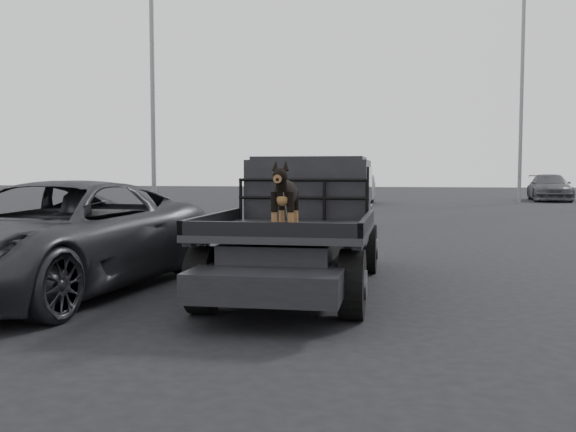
% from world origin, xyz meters
% --- Properties ---
extents(ground, '(120.00, 120.00, 0.00)m').
position_xyz_m(ground, '(0.00, 0.00, 0.00)').
color(ground, black).
rests_on(ground, ground).
extents(flatbed_ute, '(2.00, 5.40, 0.92)m').
position_xyz_m(flatbed_ute, '(-0.10, 2.24, 0.46)').
color(flatbed_ute, black).
rests_on(flatbed_ute, ground).
extents(ute_cab, '(1.72, 1.30, 0.88)m').
position_xyz_m(ute_cab, '(-0.10, 3.19, 1.36)').
color(ute_cab, black).
rests_on(ute_cab, flatbed_ute).
extents(headache_rack, '(1.80, 0.08, 0.55)m').
position_xyz_m(headache_rack, '(-0.10, 2.44, 1.20)').
color(headache_rack, black).
rests_on(headache_rack, flatbed_ute).
extents(dog, '(0.32, 0.60, 0.74)m').
position_xyz_m(dog, '(-0.03, 0.67, 1.29)').
color(dog, black).
rests_on(dog, flatbed_ute).
extents(parked_suv, '(3.02, 5.52, 1.47)m').
position_xyz_m(parked_suv, '(-3.22, 1.42, 0.73)').
color(parked_suv, '#2B2B30').
rests_on(parked_suv, ground).
extents(distant_car_a, '(1.62, 4.31, 1.41)m').
position_xyz_m(distant_car_a, '(-0.92, 25.08, 0.70)').
color(distant_car_a, '#4C4D51').
rests_on(distant_car_a, ground).
extents(distant_car_b, '(2.41, 5.05, 1.42)m').
position_xyz_m(distant_car_b, '(9.07, 30.20, 0.71)').
color(distant_car_b, '#48484D').
rests_on(distant_car_b, ground).
extents(floodlight_near, '(1.08, 0.28, 13.33)m').
position_xyz_m(floodlight_near, '(-8.45, 17.83, 7.26)').
color(floodlight_near, slate).
rests_on(floodlight_near, ground).
extents(floodlight_mid, '(1.08, 0.28, 13.30)m').
position_xyz_m(floodlight_mid, '(6.98, 27.07, 7.24)').
color(floodlight_mid, slate).
rests_on(floodlight_mid, ground).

